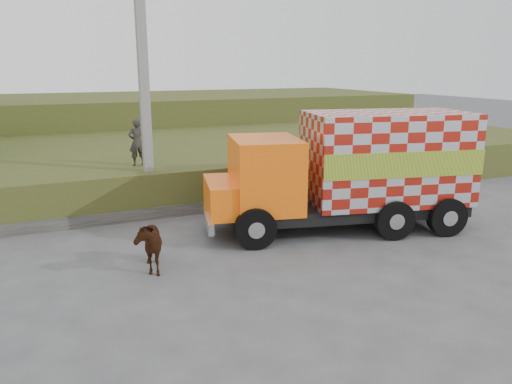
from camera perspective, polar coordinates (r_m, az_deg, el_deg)
name	(u,v)px	position (r m, az deg, el deg)	size (l,w,h in m)	color
ground	(225,255)	(13.45, -3.51, -7.24)	(120.00, 120.00, 0.00)	#474749
embankment	(146,163)	(22.57, -12.44, 3.26)	(40.00, 12.00, 1.50)	#39501A
embankment_far	(107,120)	(34.21, -16.63, 7.91)	(40.00, 12.00, 3.00)	#39501A
retaining_strip	(123,215)	(16.80, -14.99, -2.58)	(16.00, 0.50, 0.40)	#595651
utility_pole	(144,93)	(16.71, -12.63, 11.00)	(1.20, 0.30, 8.00)	gray
cargo_truck	(352,170)	(15.43, 10.96, 2.47)	(8.38, 4.27, 3.58)	black
cow	(147,243)	(12.62, -12.37, -5.77)	(0.73, 1.60, 1.35)	#33150C
pedestrian	(137,142)	(18.00, -13.44, 5.56)	(0.60, 0.39, 1.65)	#292725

